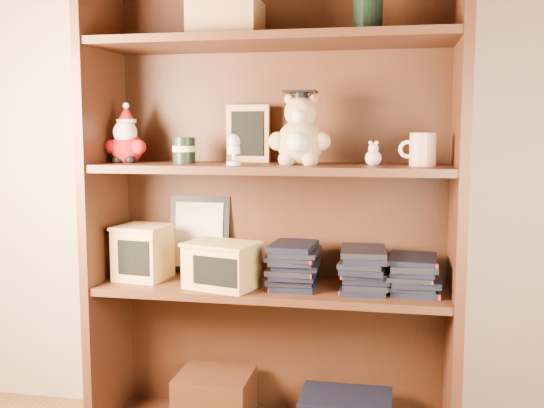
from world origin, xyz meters
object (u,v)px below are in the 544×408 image
(treats_box, at_px, (143,252))
(bookcase, at_px, (274,214))
(grad_teddy_bear, at_px, (300,136))
(teacher_mug, at_px, (422,149))

(treats_box, bearing_deg, bookcase, 6.53)
(grad_teddy_bear, xyz_separation_m, treats_box, (-0.54, 0.01, -0.40))
(bookcase, xyz_separation_m, grad_teddy_bear, (0.10, -0.06, 0.26))
(bookcase, bearing_deg, teacher_mug, -6.08)
(teacher_mug, distance_m, treats_box, 0.99)
(grad_teddy_bear, bearing_deg, treats_box, 179.32)
(teacher_mug, bearing_deg, grad_teddy_bear, -178.90)
(bookcase, relative_size, grad_teddy_bear, 6.62)
(bookcase, distance_m, teacher_mug, 0.53)
(bookcase, height_order, teacher_mug, bookcase)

